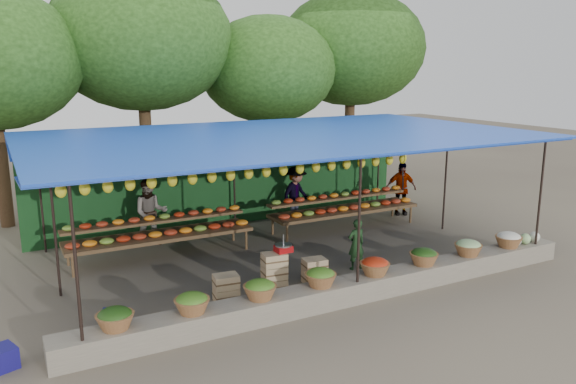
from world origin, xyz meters
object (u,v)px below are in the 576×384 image
weighing_scale (283,248)px  vendor_seated (356,244)px  blue_crate_back (115,318)px  crate_counter (273,276)px

weighing_scale → vendor_seated: bearing=8.2°
vendor_seated → blue_crate_back: bearing=4.1°
weighing_scale → vendor_seated: weighing_scale is taller
vendor_seated → weighing_scale: bearing=8.6°
crate_counter → vendor_seated: vendor_seated is taller
crate_counter → weighing_scale: (0.23, -0.00, 0.54)m
crate_counter → vendor_seated: size_ratio=2.15×
blue_crate_back → weighing_scale: bearing=25.6°
vendor_seated → blue_crate_back: size_ratio=2.56×
weighing_scale → vendor_seated: 1.94m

